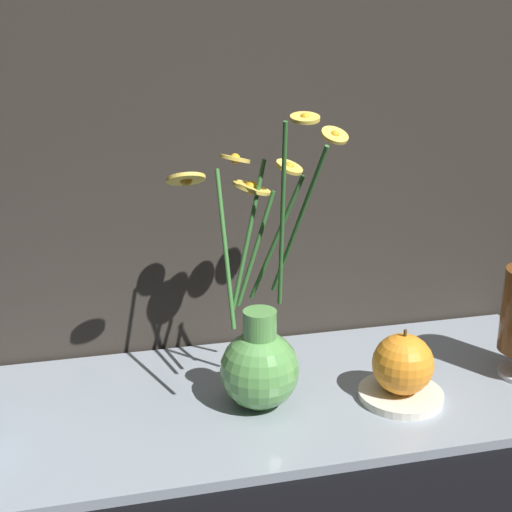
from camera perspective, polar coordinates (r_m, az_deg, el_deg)
name	(u,v)px	position (r m, az deg, el deg)	size (l,w,h in m)	color
ground_plane	(256,404)	(0.90, -0.04, -11.79)	(6.00, 6.00, 0.00)	black
shelf	(256,400)	(0.90, -0.04, -11.47)	(0.86, 0.31, 0.01)	gray
vase_with_flowers	(261,354)	(0.85, 0.43, -7.87)	(0.22, 0.12, 0.35)	#59994C
saucer_plate	(401,395)	(0.91, 11.49, -10.83)	(0.10, 0.10, 0.01)	silver
orange_fruit	(403,364)	(0.89, 11.67, -8.45)	(0.07, 0.07, 0.08)	orange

